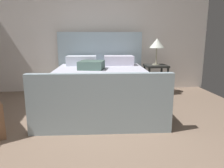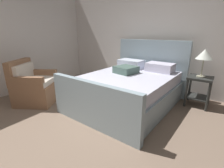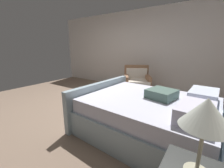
{
  "view_description": "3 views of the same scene",
  "coord_description": "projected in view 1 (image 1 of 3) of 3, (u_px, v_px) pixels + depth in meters",
  "views": [
    {
      "loc": [
        -0.08,
        -1.64,
        1.14
      ],
      "look_at": [
        0.22,
        1.19,
        0.52
      ],
      "focal_mm": 34.28,
      "sensor_mm": 36.0,
      "label": 1
    },
    {
      "loc": [
        1.58,
        -0.91,
        1.43
      ],
      "look_at": [
        -0.05,
        1.48,
        0.51
      ],
      "focal_mm": 26.23,
      "sensor_mm": 36.0,
      "label": 2
    },
    {
      "loc": [
        2.25,
        2.58,
        1.41
      ],
      "look_at": [
        0.01,
        1.05,
        0.73
      ],
      "focal_mm": 23.33,
      "sensor_mm": 36.0,
      "label": 3
    }
  ],
  "objects": [
    {
      "name": "table_lamp_right",
      "position": [
        157.0,
        44.0,
        4.28
      ],
      "size": [
        0.3,
        0.3,
        0.53
      ],
      "color": "#B7B293",
      "rests_on": "nightstand_right"
    },
    {
      "name": "bed",
      "position": [
        100.0,
        85.0,
        3.61
      ],
      "size": [
        1.83,
        2.25,
        1.26
      ],
      "color": "#95ABB5",
      "rests_on": "ground"
    },
    {
      "name": "nightstand_right",
      "position": [
        156.0,
        74.0,
        4.41
      ],
      "size": [
        0.44,
        0.44,
        0.6
      ],
      "color": "#2A2C2A",
      "rests_on": "ground"
    },
    {
      "name": "wall_back",
      "position": [
        92.0,
        29.0,
        4.59
      ],
      "size": [
        5.12,
        0.12,
        2.64
      ],
      "primitive_type": "cube",
      "color": "silver",
      "rests_on": "ground"
    }
  ]
}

